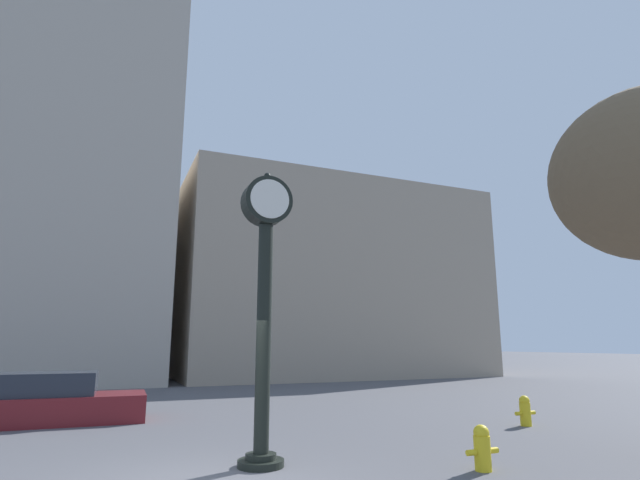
% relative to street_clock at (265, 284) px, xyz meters
% --- Properties ---
extents(building_tall_tower, '(13.78, 12.00, 40.01)m').
position_rel_street_clock_xyz_m(building_tall_tower, '(-6.51, 23.08, 16.83)').
color(building_tall_tower, '#ADA393').
rests_on(building_tall_tower, ground_plane).
extents(building_storefront_row, '(20.00, 12.00, 12.40)m').
position_rel_street_clock_xyz_m(building_storefront_row, '(11.26, 23.08, 3.03)').
color(building_storefront_row, gray).
rests_on(building_storefront_row, ground_plane).
extents(street_clock, '(0.93, 0.81, 5.34)m').
position_rel_street_clock_xyz_m(street_clock, '(0.00, 0.00, 0.00)').
color(street_clock, black).
rests_on(street_clock, ground_plane).
extents(car_maroon, '(4.83, 2.07, 1.33)m').
position_rel_street_clock_xyz_m(car_maroon, '(-3.90, 6.83, -2.62)').
color(car_maroon, maroon).
rests_on(car_maroon, ground_plane).
extents(fire_hydrant_near, '(0.64, 0.28, 0.74)m').
position_rel_street_clock_xyz_m(fire_hydrant_near, '(3.35, -1.74, -2.80)').
color(fire_hydrant_near, yellow).
rests_on(fire_hydrant_near, ground_plane).
extents(fire_hydrant_far, '(0.63, 0.28, 0.76)m').
position_rel_street_clock_xyz_m(fire_hydrant_far, '(7.57, 1.52, -2.79)').
color(fire_hydrant_far, yellow).
rests_on(fire_hydrant_far, ground_plane).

